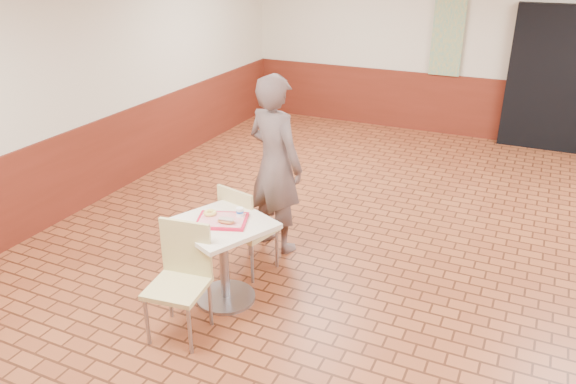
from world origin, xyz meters
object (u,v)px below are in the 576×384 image
at_px(customer, 275,164).
at_px(paper_cup, 240,212).
at_px(chair_main_front, 181,274).
at_px(main_table, 223,248).
at_px(ring_donut, 210,213).
at_px(serving_tray, 222,221).
at_px(long_john_donut, 226,221).
at_px(chair_main_back, 245,225).

xyz_separation_m(customer, paper_cup, (0.14, -0.99, -0.08)).
bearing_deg(chair_main_front, paper_cup, 64.88).
xyz_separation_m(main_table, customer, (-0.02, 1.10, 0.40)).
bearing_deg(ring_donut, paper_cup, 18.34).
height_order(serving_tray, long_john_donut, long_john_donut).
distance_m(main_table, ring_donut, 0.34).
xyz_separation_m(main_table, chair_main_back, (-0.06, 0.49, -0.01)).
relative_size(chair_main_front, long_john_donut, 6.08).
xyz_separation_m(customer, serving_tray, (0.02, -1.10, -0.13)).
xyz_separation_m(chair_main_front, paper_cup, (0.20, 0.64, 0.32)).
xyz_separation_m(chair_main_back, ring_donut, (-0.08, -0.46, 0.32)).
relative_size(chair_main_back, serving_tray, 2.17).
distance_m(chair_main_front, ring_donut, 0.63).
relative_size(main_table, ring_donut, 6.96).
distance_m(main_table, paper_cup, 0.37).
relative_size(main_table, chair_main_back, 0.85).
bearing_deg(main_table, serving_tray, 180.00).
height_order(long_john_donut, paper_cup, paper_cup).
bearing_deg(long_john_donut, paper_cup, 76.15).
bearing_deg(main_table, chair_main_front, -99.66).
height_order(customer, serving_tray, customer).
height_order(chair_main_front, customer, customer).
height_order(main_table, paper_cup, paper_cup).
bearing_deg(chair_main_back, ring_donut, 93.34).
distance_m(chair_main_front, paper_cup, 0.74).
distance_m(serving_tray, ring_donut, 0.15).
bearing_deg(chair_main_front, ring_donut, 87.77).
height_order(chair_main_front, ring_donut, chair_main_front).
distance_m(chair_main_back, ring_donut, 0.56).
relative_size(chair_main_front, serving_tray, 2.25).
xyz_separation_m(long_john_donut, paper_cup, (0.04, 0.17, 0.02)).
xyz_separation_m(customer, long_john_donut, (0.10, -1.15, -0.10)).
xyz_separation_m(chair_main_back, serving_tray, (0.06, -0.49, 0.29)).
bearing_deg(main_table, customer, 91.27).
distance_m(ring_donut, paper_cup, 0.27).
xyz_separation_m(serving_tray, paper_cup, (0.12, 0.12, 0.05)).
relative_size(chair_main_back, long_john_donut, 5.87).
distance_m(chair_main_back, serving_tray, 0.57).
distance_m(chair_main_front, chair_main_back, 1.01).
bearing_deg(serving_tray, main_table, 0.00).
distance_m(main_table, chair_main_front, 0.53).
distance_m(chair_main_back, long_john_donut, 0.64).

